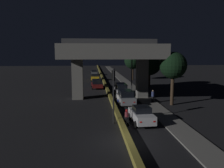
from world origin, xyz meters
TOP-DOWN VIEW (x-y plane):
  - ground_plane at (0.00, 0.00)m, footprint 200.00×200.00m
  - median_divider at (0.00, 35.00)m, footprint 0.46×126.00m
  - sidewalk_right at (4.87, 28.00)m, footprint 2.15×126.00m
  - elevated_overpass at (0.00, 15.91)m, footprint 13.47×11.41m
  - traffic_light_left_of_median at (-0.63, 4.43)m, footprint 0.30×0.49m
  - street_lamp at (3.88, 21.57)m, footprint 2.22×0.32m
  - car_white_lead at (1.97, 4.24)m, footprint 2.00×4.01m
  - car_silver_second at (1.66, 11.91)m, footprint 2.15×4.32m
  - car_white_third at (1.90, 18.11)m, footprint 1.91×4.36m
  - car_dark_red_lead_oncoming at (-1.73, 25.31)m, footprint 2.23×4.45m
  - car_taxi_yellow_second_oncoming at (-1.87, 37.07)m, footprint 2.18×4.21m
  - car_grey_third_oncoming at (-2.02, 49.86)m, footprint 2.00×4.38m
  - motorcycle_black_filtering_near at (0.57, 4.12)m, footprint 0.34×1.82m
  - motorcycle_blue_filtering_mid at (0.76, 12.10)m, footprint 0.33×1.73m
  - pedestrian_on_sidewalk at (5.35, 12.40)m, footprint 0.38×0.38m
  - roadside_tree_kerbside_near at (7.43, 11.05)m, footprint 3.34×3.34m
  - roadside_tree_kerbside_mid at (8.34, 25.69)m, footprint 4.58×4.58m
  - roadside_tree_kerbside_far at (7.27, 37.23)m, footprint 4.18×4.18m

SIDE VIEW (x-z plane):
  - ground_plane at x=0.00m, z-range 0.00..0.00m
  - sidewalk_right at x=4.87m, z-range 0.00..0.12m
  - median_divider at x=0.00m, z-range 0.00..0.45m
  - motorcycle_black_filtering_near at x=0.57m, z-range -0.10..1.29m
  - motorcycle_blue_filtering_mid at x=0.76m, z-range -0.11..1.36m
  - car_taxi_yellow_second_oncoming at x=-1.87m, z-range 0.01..1.51m
  - car_grey_third_oncoming at x=-2.02m, z-range 0.05..1.50m
  - car_white_lead at x=1.97m, z-range -0.01..1.63m
  - car_dark_red_lead_oncoming at x=-1.73m, z-range 0.03..1.67m
  - pedestrian_on_sidewalk at x=5.35m, z-range 0.11..1.69m
  - car_silver_second at x=1.66m, z-range 0.02..1.83m
  - car_white_third at x=1.90m, z-range 0.05..1.86m
  - traffic_light_left_of_median at x=-0.63m, z-range 0.93..6.09m
  - roadside_tree_kerbside_mid at x=8.34m, z-range 1.13..8.02m
  - roadside_tree_kerbside_far at x=7.27m, z-range 1.32..8.18m
  - street_lamp at x=3.88m, z-range 0.73..9.15m
  - roadside_tree_kerbside_near at x=7.43m, z-range 1.61..8.29m
  - elevated_overpass at x=0.00m, z-range 2.13..10.64m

